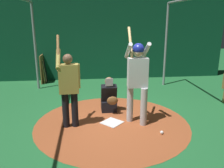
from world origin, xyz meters
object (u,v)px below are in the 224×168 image
bat_rack (44,69)px  visitor (69,86)px  baseball_0 (162,132)px  catcher (109,98)px  home_plate (112,122)px  batter (137,76)px

bat_rack → visitor: bearing=17.2°
visitor → bat_rack: (-4.10, -1.27, -0.47)m
visitor → baseball_0: size_ratio=27.33×
baseball_0 → bat_rack: bearing=-145.7°
catcher → baseball_0: bearing=34.9°
home_plate → baseball_0: (0.67, 0.99, 0.03)m
batter → baseball_0: size_ratio=29.50×
home_plate → visitor: visitor is taller
visitor → catcher: bearing=127.4°
catcher → batter: bearing=35.7°
catcher → bat_rack: (-3.30, -2.23, 0.13)m
baseball_0 → batter: bearing=-146.1°
catcher → visitor: size_ratio=0.46×
bat_rack → baseball_0: (4.70, 3.21, -0.45)m
bat_rack → baseball_0: 5.71m
visitor → bat_rack: visitor is taller
home_plate → catcher: bearing=179.5°
visitor → home_plate: bearing=91.2°
batter → visitor: batter is taller
home_plate → catcher: (-0.74, 0.01, 0.35)m
home_plate → catcher: 0.82m
batter → bat_rack: size_ratio=2.08×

